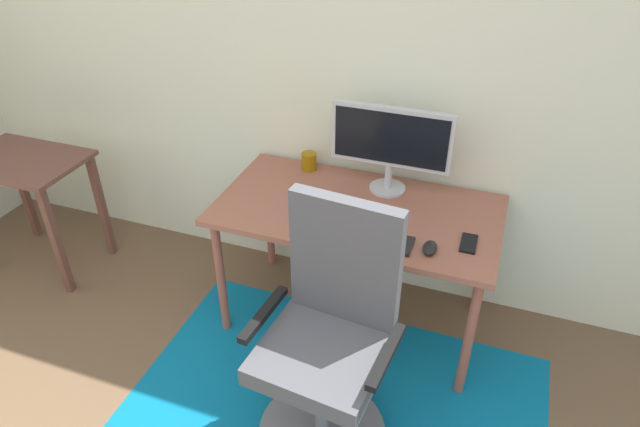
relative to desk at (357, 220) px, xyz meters
The scene contains 10 objects.
wall_back 0.79m from the desk, 93.46° to the left, with size 6.00×0.10×2.60m, color silver.
area_rug 0.92m from the desk, 82.14° to the right, with size 1.86×1.38×0.01m, color #0A648E.
desk is the anchor object (origin of this frame).
monitor 0.41m from the desk, 67.16° to the left, with size 0.58×0.18×0.44m.
keyboard 0.26m from the desk, 67.24° to the right, with size 0.43×0.13×0.02m, color black.
computer_mouse 0.45m from the desk, 30.08° to the right, with size 0.06×0.10×0.03m, color black.
coffee_cup 0.46m from the desk, 141.60° to the left, with size 0.08×0.08×0.09m, color #8F5E09.
cell_phone 0.55m from the desk, 12.32° to the right, with size 0.07×0.14×0.01m, color black.
office_chair 0.72m from the desk, 82.13° to the right, with size 0.58×0.54×1.10m.
side_table 1.90m from the desk, behind, with size 0.67×0.46×0.71m.
Camera 1 is at (0.62, -0.40, 2.16)m, focal length 31.48 mm.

